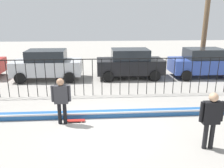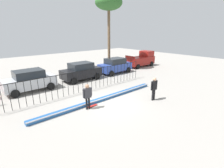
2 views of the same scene
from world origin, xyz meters
name	(u,v)px [view 2 (image 2 of 2)]	position (x,y,z in m)	size (l,w,h in m)	color
ground_plane	(107,103)	(0.00, 0.00, 0.00)	(60.00, 60.00, 0.00)	#9E9991
bowl_coping_ledge	(102,99)	(0.00, 0.62, 0.12)	(11.00, 0.40, 0.27)	#235699
perimeter_fence	(83,79)	(0.00, 3.28, 1.17)	(14.04, 0.04, 1.91)	black
skateboarder	(87,94)	(-1.59, 0.10, 1.07)	(0.72, 0.27, 1.79)	black
skateboard	(92,106)	(-1.16, 0.20, 0.06)	(0.80, 0.20, 0.07)	#A51E19
camera_operator	(154,87)	(3.12, -1.93, 1.09)	(0.73, 0.28, 1.82)	black
parked_car_silver	(30,80)	(-3.39, 6.62, 0.97)	(4.30, 2.12, 1.90)	#B7BABF
parked_car_black	(81,71)	(1.93, 6.67, 0.97)	(4.30, 2.12, 1.90)	black
parked_car_blue	(115,65)	(6.83, 6.57, 0.97)	(4.30, 2.12, 1.90)	#2D479E
pickup_truck	(141,59)	(12.70, 7.13, 1.04)	(4.70, 2.12, 2.24)	maroon
palm_tree_tall	(109,4)	(7.80, 8.89, 8.39)	(3.48, 3.48, 9.54)	brown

